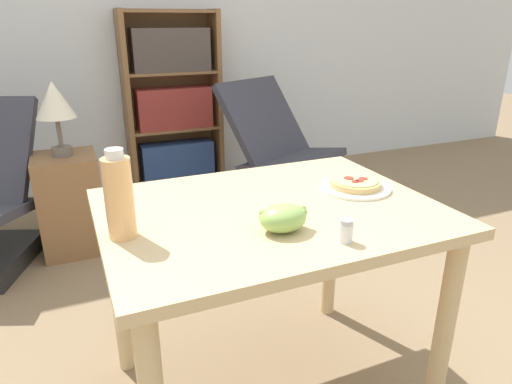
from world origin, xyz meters
The scene contains 10 objects.
wall_back centered at (0.00, 2.62, 1.30)m, with size 8.00×0.05×2.60m.
dining_table centered at (-0.09, 0.09, 0.62)m, with size 1.04×0.79×0.73m.
pizza_on_plate centered at (0.25, 0.12, 0.75)m, with size 0.24×0.24×0.04m.
grape_bunch centered at (-0.13, -0.08, 0.77)m, with size 0.14×0.11×0.08m.
drink_bottle centered at (-0.54, 0.06, 0.85)m, with size 0.08×0.08×0.25m.
salt_shaker centered at (-0.01, -0.21, 0.77)m, with size 0.04×0.04×0.06m.
lounge_chair_far centered at (0.76, 1.72, 0.29)m, with size 0.88×0.97×0.88m.
bookshelf centered at (0.17, 2.47, 0.65)m, with size 0.75×0.25×1.36m.
side_table centered at (-0.68, 1.55, 0.29)m, with size 0.34×0.34×0.58m.
table_lamp centered at (-0.68, 1.55, 0.87)m, with size 0.21×0.21×0.41m.
Camera 1 is at (-0.65, -1.11, 1.29)m, focal length 32.00 mm.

